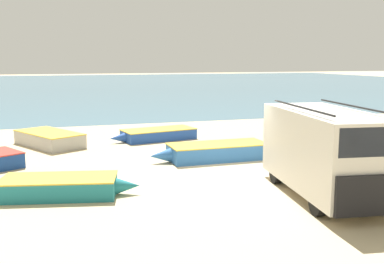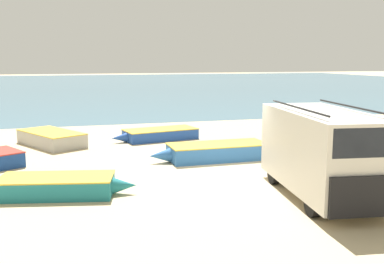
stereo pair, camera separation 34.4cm
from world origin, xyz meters
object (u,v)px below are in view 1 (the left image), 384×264
at_px(fishing_rowboat_4, 48,139).
at_px(fishing_rowboat_2, 214,152).
at_px(fishing_rowboat_5, 315,128).
at_px(fishing_rowboat_3, 63,187).
at_px(parked_van, 326,150).
at_px(fishing_rowboat_1, 157,134).

bearing_deg(fishing_rowboat_4, fishing_rowboat_2, -157.32).
height_order(fishing_rowboat_4, fishing_rowboat_5, fishing_rowboat_4).
height_order(fishing_rowboat_3, fishing_rowboat_5, fishing_rowboat_3).
distance_m(parked_van, fishing_rowboat_4, 12.30).
bearing_deg(fishing_rowboat_2, parked_van, 103.15).
xyz_separation_m(parked_van, fishing_rowboat_5, (5.57, 9.29, -1.03)).
height_order(fishing_rowboat_1, fishing_rowboat_5, fishing_rowboat_5).
bearing_deg(fishing_rowboat_4, fishing_rowboat_1, -119.32).
relative_size(fishing_rowboat_1, fishing_rowboat_2, 0.92).
bearing_deg(fishing_rowboat_2, fishing_rowboat_3, 28.16).
height_order(fishing_rowboat_3, fishing_rowboat_4, fishing_rowboat_4).
distance_m(parked_van, fishing_rowboat_1, 10.22).
xyz_separation_m(fishing_rowboat_3, fishing_rowboat_5, (12.39, 7.19, -0.01)).
relative_size(fishing_rowboat_4, fishing_rowboat_5, 0.97).
bearing_deg(fishing_rowboat_5, fishing_rowboat_3, 152.79).
distance_m(parked_van, fishing_rowboat_5, 10.88).
relative_size(fishing_rowboat_3, fishing_rowboat_5, 0.92).
bearing_deg(fishing_rowboat_3, fishing_rowboat_1, 72.69).
relative_size(parked_van, fishing_rowboat_3, 1.28).
height_order(parked_van, fishing_rowboat_5, parked_van).
distance_m(parked_van, fishing_rowboat_3, 7.20).
bearing_deg(fishing_rowboat_3, fishing_rowboat_4, 105.49).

